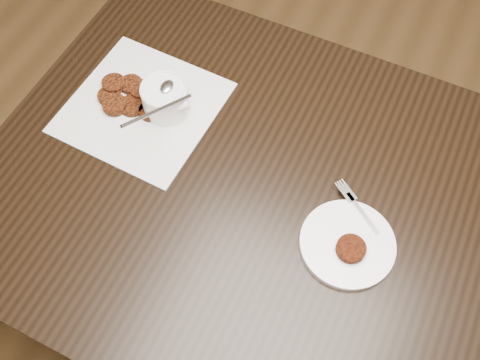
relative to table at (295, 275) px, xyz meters
name	(u,v)px	position (x,y,z in m)	size (l,w,h in m)	color
floor	(263,333)	(-0.04, -0.09, -0.38)	(4.00, 4.00, 0.00)	brown
table	(295,275)	(0.00, 0.00, 0.00)	(1.39, 0.89, 0.75)	black
napkin	(143,107)	(-0.44, 0.08, 0.38)	(0.31, 0.31, 0.00)	silver
sauce_ramekin	(164,88)	(-0.39, 0.10, 0.45)	(0.14, 0.14, 0.14)	white
patty_cluster	(128,98)	(-0.47, 0.08, 0.39)	(0.18, 0.18, 0.02)	#60230C
plate_with_patty	(348,242)	(0.09, -0.04, 0.39)	(0.18, 0.18, 0.03)	white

